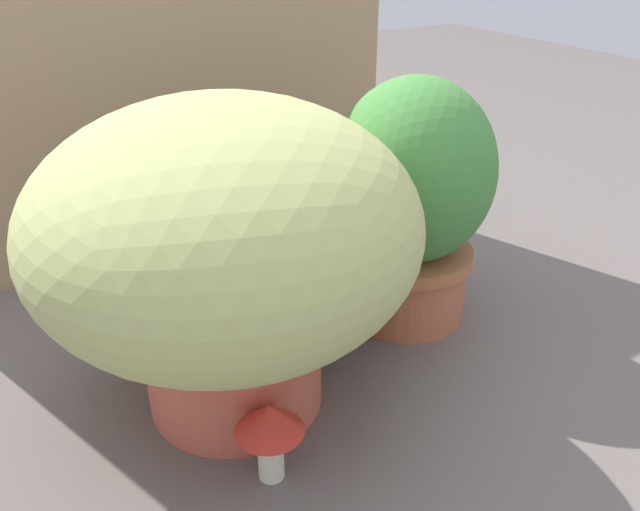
# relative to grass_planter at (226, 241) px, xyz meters

# --- Properties ---
(ground_plane) EXTENTS (6.00, 6.00, 0.00)m
(ground_plane) POSITION_rel_grass_planter_xyz_m (0.05, -0.01, -0.28)
(ground_plane) COLOR #645A56
(cardboard_backdrop) EXTENTS (1.08, 0.03, 0.86)m
(cardboard_backdrop) POSITION_rel_grass_planter_xyz_m (0.12, 0.58, 0.15)
(cardboard_backdrop) COLOR tan
(cardboard_backdrop) RESTS_ON ground
(grass_planter) EXTENTS (0.57, 0.57, 0.49)m
(grass_planter) POSITION_rel_grass_planter_xyz_m (0.00, 0.00, 0.00)
(grass_planter) COLOR #C35A42
(grass_planter) RESTS_ON ground
(leafy_planter) EXTENTS (0.29, 0.29, 0.46)m
(leafy_planter) POSITION_rel_grass_planter_xyz_m (0.39, 0.07, -0.04)
(leafy_planter) COLOR #B36340
(leafy_planter) RESTS_ON ground
(cat) EXTENTS (0.30, 0.35, 0.32)m
(cat) POSITION_rel_grass_planter_xyz_m (0.21, 0.12, -0.16)
(cat) COLOR brown
(cat) RESTS_ON ground
(mushroom_ornament_red) EXTENTS (0.10, 0.10, 0.13)m
(mushroom_ornament_red) POSITION_rel_grass_planter_xyz_m (-0.03, -0.18, -0.19)
(mushroom_ornament_red) COLOR #E6E8C3
(mushroom_ornament_red) RESTS_ON ground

